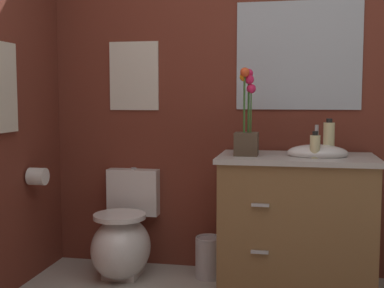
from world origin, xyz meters
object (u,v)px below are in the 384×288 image
lotion_bottle (329,138)px  wall_mirror (298,56)px  flower_vase (247,125)px  hanging_towel (2,87)px  vanity_cabinet (296,221)px  soap_bottle (315,146)px  wall_poster (134,76)px  toilet_paper_roll (38,176)px  trash_bin (209,257)px  toilet (123,239)px

lotion_bottle → wall_mirror: 0.60m
flower_vase → hanging_towel: (-1.37, -0.41, 0.22)m
vanity_cabinet → lotion_bottle: 0.54m
vanity_cabinet → lotion_bottle: size_ratio=4.51×
soap_bottle → lotion_bottle: size_ratio=0.70×
wall_poster → toilet_paper_roll: size_ratio=4.28×
flower_vase → trash_bin: flower_vase is taller
lotion_bottle → hanging_towel: 1.95m
wall_poster → hanging_towel: (-0.55, -0.75, -0.09)m
toilet → trash_bin: 0.58m
toilet → soap_bottle: (1.22, -0.12, 0.66)m
flower_vase → soap_bottle: (0.40, -0.05, -0.11)m
toilet_paper_roll → hanging_towel: bearing=-100.9°
toilet → hanging_towel: 1.23m
toilet → lotion_bottle: (1.30, 0.03, 0.69)m
wall_mirror → flower_vase: bearing=-131.7°
vanity_cabinet → flower_vase: size_ratio=1.91×
toilet → trash_bin: toilet is taller
toilet → hanging_towel: hanging_towel is taller
flower_vase → trash_bin: (-0.25, 0.14, -0.88)m
vanity_cabinet → soap_bottle: 0.49m
lotion_bottle → hanging_towel: hanging_towel is taller
toilet → wall_poster: wall_poster is taller
lotion_bottle → toilet_paper_roll: (-1.80, -0.23, -0.25)m
vanity_cabinet → soap_bottle: (0.10, -0.10, 0.47)m
vanity_cabinet → trash_bin: bearing=169.8°
flower_vase → toilet_paper_roll: bearing=-174.5°
soap_bottle → trash_bin: bearing=163.2°
vanity_cabinet → wall_mirror: bearing=90.5°
toilet → flower_vase: flower_vase is taller
wall_mirror → soap_bottle: bearing=-75.5°
wall_mirror → toilet: bearing=-166.5°
hanging_towel → toilet_paper_roll: hanging_towel is taller
toilet → vanity_cabinet: (1.12, -0.03, 0.18)m
lotion_bottle → toilet_paper_roll: bearing=-172.9°
hanging_towel → toilet: bearing=41.1°
toilet → toilet_paper_roll: (-0.50, -0.20, 0.44)m
soap_bottle → lotion_bottle: lotion_bottle is taller
soap_bottle → toilet_paper_roll: bearing=-177.5°
wall_poster → toilet_paper_roll: (-0.50, -0.46, -0.65)m
toilet → soap_bottle: bearing=-5.8°
trash_bin → wall_poster: wall_poster is taller
toilet → trash_bin: size_ratio=2.54×
wall_mirror → hanging_towel: bearing=-155.8°
wall_poster → toilet_paper_roll: wall_poster is taller
toilet → wall_poster: 1.12m
wall_poster → flower_vase: bearing=-22.6°
trash_bin → toilet_paper_roll: size_ratio=2.47×
flower_vase → toilet_paper_roll: flower_vase is taller
wall_mirror → trash_bin: bearing=-160.6°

